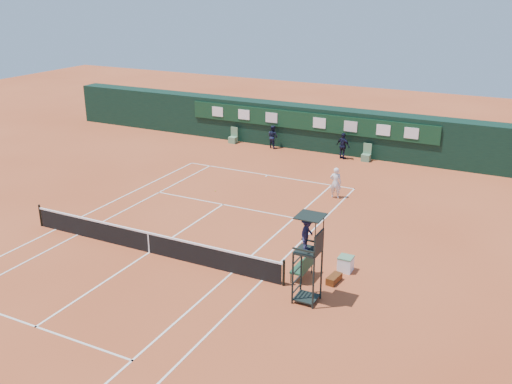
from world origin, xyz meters
TOP-DOWN VIEW (x-y plane):
  - ground at (0.00, 0.00)m, footprint 90.00×90.00m
  - court_lines at (0.00, 0.00)m, footprint 11.05×23.85m
  - tennis_net at (0.00, 0.00)m, footprint 12.90×0.10m
  - back_wall at (0.00, 18.74)m, footprint 40.00×1.65m
  - linesman_chair_left at (-5.50, 17.48)m, footprint 0.55×0.50m
  - linesman_chair_right at (4.50, 17.48)m, footprint 0.55×0.50m
  - umpire_chair at (7.60, -0.65)m, footprint 0.96×0.95m
  - player_bench at (6.89, 0.88)m, footprint 0.56×1.20m
  - tennis_bag at (8.06, 1.13)m, footprint 0.44×0.83m
  - cooler at (8.16, 2.23)m, footprint 0.57×0.57m
  - tennis_ball at (-1.40, 7.97)m, footprint 0.07×0.07m
  - player at (4.96, 10.07)m, footprint 0.67×0.49m
  - ball_kid_left at (-2.34, 17.57)m, footprint 0.96×0.86m
  - ball_kid_right at (2.96, 17.25)m, footprint 1.12×0.76m

SIDE VIEW (x-z plane):
  - ground at x=0.00m, z-range 0.00..0.00m
  - court_lines at x=0.00m, z-range 0.00..0.01m
  - tennis_ball at x=-1.40m, z-range 0.00..0.07m
  - tennis_bag at x=8.06m, z-range 0.00..0.30m
  - linesman_chair_left at x=-5.50m, z-range -0.26..0.89m
  - linesman_chair_right at x=4.50m, z-range -0.26..0.89m
  - cooler at x=8.16m, z-range 0.00..0.65m
  - tennis_net at x=0.00m, z-range -0.04..1.06m
  - player_bench at x=6.89m, z-range 0.05..1.15m
  - ball_kid_left at x=-2.34m, z-range 0.00..1.63m
  - player at x=4.96m, z-range 0.00..1.72m
  - ball_kid_right at x=2.96m, z-range 0.00..1.77m
  - back_wall at x=0.00m, z-range 0.01..3.01m
  - umpire_chair at x=7.60m, z-range 0.75..4.17m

